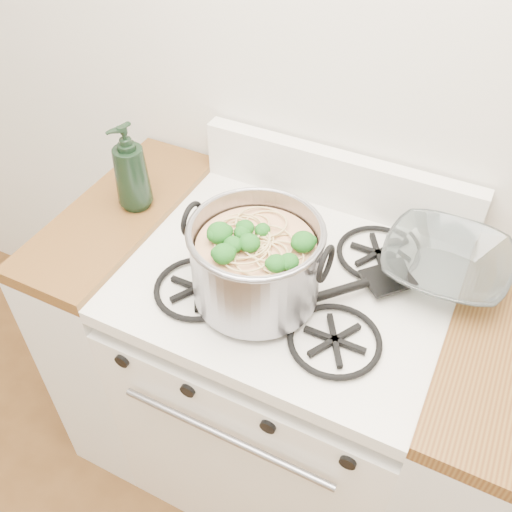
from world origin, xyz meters
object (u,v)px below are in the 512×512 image
(gas_range, at_px, (283,383))
(stock_pot, at_px, (256,263))
(spatula, at_px, (388,276))
(bottle, at_px, (130,167))
(glass_bowl, at_px, (443,270))

(gas_range, xyz_separation_m, stock_pot, (-0.04, -0.10, 0.58))
(spatula, height_order, bottle, bottle)
(stock_pot, relative_size, spatula, 1.05)
(gas_range, bearing_deg, spatula, 16.64)
(stock_pot, bearing_deg, spatula, 33.49)
(glass_bowl, xyz_separation_m, bottle, (-0.80, -0.10, 0.10))
(stock_pot, height_order, spatula, stock_pot)
(glass_bowl, distance_m, bottle, 0.81)
(gas_range, bearing_deg, glass_bowl, 22.90)
(gas_range, relative_size, stock_pot, 2.85)
(spatula, bearing_deg, gas_range, -120.81)
(stock_pot, height_order, glass_bowl, stock_pot)
(stock_pot, relative_size, glass_bowl, 2.78)
(gas_range, xyz_separation_m, bottle, (-0.47, 0.04, 0.61))
(gas_range, height_order, spatula, spatula)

